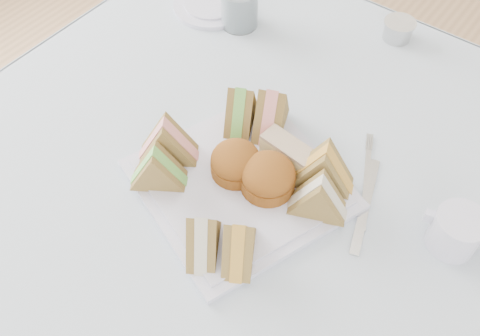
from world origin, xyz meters
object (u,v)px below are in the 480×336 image
Objects in this scene: table at (246,259)px; creamer_jug at (456,231)px; water_glass at (239,1)px; serving_plate at (240,184)px.

creamer_jug reaches higher than table.
water_glass is (-0.22, 0.27, 0.43)m from table.
serving_plate is (0.03, -0.06, 0.38)m from table.
table is at bearing 136.11° from serving_plate.
creamer_jug is at bearing -21.67° from water_glass.
creamer_jug reaches higher than serving_plate.
serving_plate is 0.42m from water_glass.
water_glass is at bearing 147.51° from serving_plate.
water_glass reaches higher than serving_plate.
water_glass is at bearing 129.39° from table.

